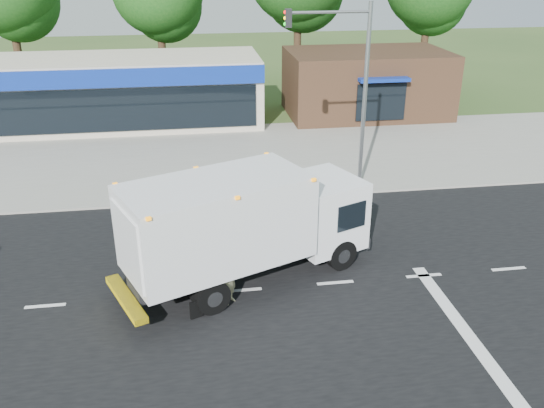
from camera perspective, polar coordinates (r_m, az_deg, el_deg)
The scene contains 10 objects.
ground at distance 18.86m, azimuth 6.28°, elevation -7.80°, with size 120.00×120.00×0.00m, color #385123.
road_asphalt at distance 18.86m, azimuth 6.28°, elevation -7.78°, with size 60.00×14.00×0.02m, color black.
sidewalk at distance 25.98m, azimuth 1.86°, elevation 1.77°, with size 60.00×2.40×0.12m, color gray.
parking_apron at distance 31.37m, azimuth -0.01°, elevation 5.67°, with size 60.00×9.00×0.02m, color gray.
lane_markings at distance 18.14m, azimuth 11.54°, elevation -9.54°, with size 55.20×7.00×0.01m.
ems_box_truck at distance 17.94m, azimuth -2.85°, elevation -1.73°, with size 8.61×5.58×3.67m.
emergency_worker at distance 17.41m, azimuth -4.32°, elevation -7.29°, with size 0.71×0.71×1.77m.
retail_strip_mall at distance 36.54m, azimuth -15.80°, elevation 10.69°, with size 18.00×6.20×4.00m.
brown_storefront at distance 38.03m, azimuth 9.34°, elevation 11.75°, with size 10.00×6.70×4.00m.
traffic_signal_pole at distance 24.51m, azimuth 7.81°, elevation 12.11°, with size 3.51×0.25×8.00m.
Camera 1 is at (-4.35, -15.45, 9.91)m, focal length 38.00 mm.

